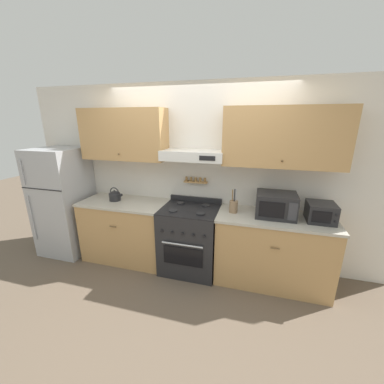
{
  "coord_description": "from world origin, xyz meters",
  "views": [
    {
      "loc": [
        0.83,
        -2.53,
        2.06
      ],
      "look_at": [
        0.04,
        0.27,
        1.17
      ],
      "focal_mm": 22.0,
      "sensor_mm": 36.0,
      "label": 1
    }
  ],
  "objects_px": {
    "stove_range": "(190,239)",
    "refrigerator": "(64,201)",
    "tea_kettle": "(115,196)",
    "microwave": "(276,205)",
    "toaster_oven": "(321,212)",
    "utensil_crock": "(234,206)"
  },
  "relations": [
    {
      "from": "stove_range",
      "to": "microwave",
      "type": "height_order",
      "value": "microwave"
    },
    {
      "from": "stove_range",
      "to": "refrigerator",
      "type": "bearing_deg",
      "value": -179.38
    },
    {
      "from": "tea_kettle",
      "to": "utensil_crock",
      "type": "bearing_deg",
      "value": 0.0
    },
    {
      "from": "refrigerator",
      "to": "tea_kettle",
      "type": "xyz_separation_m",
      "value": [
        0.9,
        0.05,
        0.16
      ]
    },
    {
      "from": "toaster_oven",
      "to": "microwave",
      "type": "bearing_deg",
      "value": 177.76
    },
    {
      "from": "stove_range",
      "to": "refrigerator",
      "type": "distance_m",
      "value": 2.1
    },
    {
      "from": "microwave",
      "to": "utensil_crock",
      "type": "relative_size",
      "value": 1.53
    },
    {
      "from": "stove_range",
      "to": "toaster_oven",
      "type": "relative_size",
      "value": 2.97
    },
    {
      "from": "microwave",
      "to": "toaster_oven",
      "type": "bearing_deg",
      "value": -2.24
    },
    {
      "from": "tea_kettle",
      "to": "utensil_crock",
      "type": "height_order",
      "value": "utensil_crock"
    },
    {
      "from": "refrigerator",
      "to": "tea_kettle",
      "type": "bearing_deg",
      "value": 3.27
    },
    {
      "from": "stove_range",
      "to": "microwave",
      "type": "xyz_separation_m",
      "value": [
        1.09,
        0.05,
        0.6
      ]
    },
    {
      "from": "refrigerator",
      "to": "stove_range",
      "type": "bearing_deg",
      "value": 0.62
    },
    {
      "from": "microwave",
      "to": "toaster_oven",
      "type": "relative_size",
      "value": 1.43
    },
    {
      "from": "tea_kettle",
      "to": "toaster_oven",
      "type": "relative_size",
      "value": 0.65
    },
    {
      "from": "stove_range",
      "to": "microwave",
      "type": "bearing_deg",
      "value": 2.47
    },
    {
      "from": "stove_range",
      "to": "tea_kettle",
      "type": "distance_m",
      "value": 1.28
    },
    {
      "from": "refrigerator",
      "to": "toaster_oven",
      "type": "height_order",
      "value": "refrigerator"
    },
    {
      "from": "stove_range",
      "to": "utensil_crock",
      "type": "xyz_separation_m",
      "value": [
        0.58,
        0.03,
        0.54
      ]
    },
    {
      "from": "tea_kettle",
      "to": "toaster_oven",
      "type": "height_order",
      "value": "toaster_oven"
    },
    {
      "from": "stove_range",
      "to": "tea_kettle",
      "type": "xyz_separation_m",
      "value": [
        -1.16,
        0.03,
        0.53
      ]
    },
    {
      "from": "tea_kettle",
      "to": "microwave",
      "type": "xyz_separation_m",
      "value": [
        2.25,
        0.02,
        0.07
      ]
    }
  ]
}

